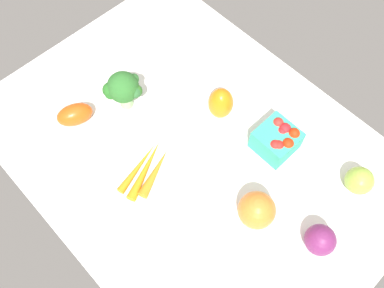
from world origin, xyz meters
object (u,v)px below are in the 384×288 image
object	(u,v)px
heirloom_tomato_orange	(257,210)
heirloom_tomato_green	(359,181)
red_onion_center	(320,240)
carrot_bunch	(147,170)
roma_tomato	(75,115)
bell_pepper_orange	(221,103)
berry_basket	(278,139)
broccoli_head	(123,89)

from	to	relation	value
heirloom_tomato_orange	heirloom_tomato_green	size ratio (longest dim) A/B	1.29
red_onion_center	carrot_bunch	size ratio (longest dim) A/B	0.42
roma_tomato	heirloom_tomato_green	xyz separation A→B (cm)	(-61.80, -37.70, 0.54)
bell_pepper_orange	heirloom_tomato_green	size ratio (longest dim) A/B	1.43
roma_tomato	heirloom_tomato_green	world-z (taller)	heirloom_tomato_green
heirloom_tomato_orange	heirloom_tomato_green	world-z (taller)	heirloom_tomato_orange
red_onion_center	heirloom_tomato_green	bearing A→B (deg)	-82.28
berry_basket	bell_pepper_orange	distance (cm)	17.11
heirloom_tomato_orange	berry_basket	bearing A→B (deg)	-63.28
carrot_bunch	berry_basket	bearing A→B (deg)	-121.35
bell_pepper_orange	broccoli_head	size ratio (longest dim) A/B	0.80
red_onion_center	berry_basket	size ratio (longest dim) A/B	0.73
red_onion_center	berry_basket	world-z (taller)	berry_basket
berry_basket	roma_tomato	xyz separation A→B (cm)	(41.26, 31.86, -1.00)
red_onion_center	carrot_bunch	distance (cm)	43.27
heirloom_tomato_green	carrot_bunch	bearing A→B (deg)	42.05
berry_basket	heirloom_tomato_green	bearing A→B (deg)	-164.13
roma_tomato	broccoli_head	size ratio (longest dim) A/B	0.77
roma_tomato	heirloom_tomato_green	bearing A→B (deg)	143.17
roma_tomato	bell_pepper_orange	bearing A→B (deg)	161.45
bell_pepper_orange	heirloom_tomato_orange	bearing A→B (deg)	150.59
bell_pepper_orange	broccoli_head	distance (cm)	25.21
red_onion_center	berry_basket	xyz separation A→B (cm)	(22.99, -12.17, 0.32)
carrot_bunch	broccoli_head	bearing A→B (deg)	-25.38
broccoli_head	carrot_bunch	world-z (taller)	broccoli_head
heirloom_tomato_green	carrot_bunch	xyz separation A→B (cm)	(37.70, 34.00, -2.17)
red_onion_center	heirloom_tomato_orange	world-z (taller)	heirloom_tomato_orange
berry_basket	bell_pepper_orange	bearing A→B (deg)	10.30
berry_basket	heirloom_tomato_green	size ratio (longest dim) A/B	1.42
berry_basket	broccoli_head	size ratio (longest dim) A/B	0.80
berry_basket	heirloom_tomato_orange	size ratio (longest dim) A/B	1.10
berry_basket	heirloom_tomato_green	xyz separation A→B (cm)	(-20.54, -5.84, -0.46)
broccoli_head	carrot_bunch	bearing A→B (deg)	154.62
roma_tomato	heirloom_tomato_orange	bearing A→B (deg)	127.79
red_onion_center	bell_pepper_orange	world-z (taller)	bell_pepper_orange
roma_tomato	broccoli_head	xyz separation A→B (cm)	(-5.30, -12.62, 4.59)
berry_basket	broccoli_head	xyz separation A→B (cm)	(35.96, 19.24, 3.60)
berry_basket	carrot_bunch	world-z (taller)	berry_basket
bell_pepper_orange	roma_tomato	xyz separation A→B (cm)	(24.46, 28.81, -1.99)
heirloom_tomato_green	berry_basket	bearing A→B (deg)	15.87
red_onion_center	broccoli_head	xyz separation A→B (cm)	(58.94, 7.07, 3.92)
bell_pepper_orange	heirloom_tomato_green	bearing A→B (deg)	-166.61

